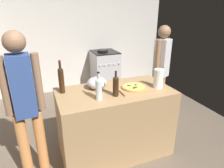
# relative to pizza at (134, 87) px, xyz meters

# --- Properties ---
(ground_plane) EXTENTS (4.37, 3.75, 0.02)m
(ground_plane) POSITION_rel_pizza_xyz_m (-0.23, 0.90, -0.94)
(ground_plane) COLOR #6B5B4C
(kitchen_wall_rear) EXTENTS (4.37, 0.10, 2.60)m
(kitchen_wall_rear) POSITION_rel_pizza_xyz_m (-0.23, 2.53, 0.37)
(kitchen_wall_rear) COLOR beige
(kitchen_wall_rear) RESTS_ON ground_plane
(counter) EXTENTS (1.42, 0.74, 0.90)m
(counter) POSITION_rel_pizza_xyz_m (-0.23, 0.05, -0.48)
(counter) COLOR tan
(counter) RESTS_ON ground_plane
(cutting_board) EXTENTS (0.40, 0.32, 0.02)m
(cutting_board) POSITION_rel_pizza_xyz_m (0.00, 0.00, -0.02)
(cutting_board) COLOR tan
(cutting_board) RESTS_ON counter
(pizza) EXTENTS (0.30, 0.30, 0.03)m
(pizza) POSITION_rel_pizza_xyz_m (0.00, 0.00, 0.00)
(pizza) COLOR tan
(pizza) RESTS_ON cutting_board
(mixing_bowl) EXTENTS (0.24, 0.24, 0.15)m
(mixing_bowl) POSITION_rel_pizza_xyz_m (-0.42, 0.19, 0.05)
(mixing_bowl) COLOR #B2B2B7
(mixing_bowl) RESTS_ON counter
(paper_towel_roll) EXTENTS (0.12, 0.12, 0.25)m
(paper_towel_roll) POSITION_rel_pizza_xyz_m (0.31, -0.05, 0.09)
(paper_towel_roll) COLOR white
(paper_towel_roll) RESTS_ON counter
(wine_bottle_green) EXTENTS (0.07, 0.07, 0.40)m
(wine_bottle_green) POSITION_rel_pizza_xyz_m (-0.84, 0.23, 0.14)
(wine_bottle_green) COLOR #331E0F
(wine_bottle_green) RESTS_ON counter
(wine_bottle_clear) EXTENTS (0.07, 0.07, 0.30)m
(wine_bottle_clear) POSITION_rel_pizza_xyz_m (-0.28, -0.09, 0.10)
(wine_bottle_clear) COLOR #331E0F
(wine_bottle_clear) RESTS_ON counter
(wine_bottle_amber) EXTENTS (0.07, 0.07, 0.32)m
(wine_bottle_amber) POSITION_rel_pizza_xyz_m (-0.49, -0.11, 0.11)
(wine_bottle_amber) COLOR silver
(wine_bottle_amber) RESTS_ON counter
(stove) EXTENTS (0.56, 0.64, 0.98)m
(stove) POSITION_rel_pizza_xyz_m (0.37, 2.13, -0.46)
(stove) COLOR #B7B7BC
(stove) RESTS_ON ground_plane
(person_in_stripes) EXTENTS (0.37, 0.22, 1.67)m
(person_in_stripes) POSITION_rel_pizza_xyz_m (-1.25, -0.03, 0.03)
(person_in_stripes) COLOR #D88C4C
(person_in_stripes) RESTS_ON ground_plane
(person_in_red) EXTENTS (0.33, 0.27, 1.61)m
(person_in_red) POSITION_rel_pizza_xyz_m (0.79, 0.57, -0.02)
(person_in_red) COLOR #D88C4C
(person_in_red) RESTS_ON ground_plane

